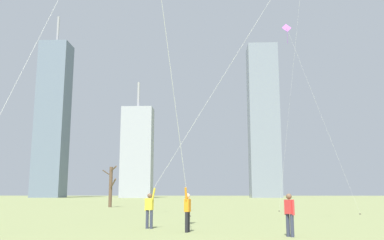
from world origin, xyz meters
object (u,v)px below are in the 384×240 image
Objects in this scene: kite_flyer_foreground_right_orange at (176,123)px; bare_tree_right_of_center at (111,185)px; kite_flyer_far_back_red at (186,146)px; distant_kite_high_overhead_purple at (296,52)px; bystander_far_off_by_trees at (289,212)px.

bare_tree_right_of_center is at bearing 108.01° from kite_flyer_foreground_right_orange.
kite_flyer_far_back_red is at bearing 85.42° from kite_flyer_foreground_right_orange.
kite_flyer_foreground_right_orange is at bearing -118.09° from distant_kite_high_overhead_purple.
distant_kite_high_overhead_purple is (8.22, 12.85, 9.10)m from kite_flyer_far_back_red.
kite_flyer_foreground_right_orange is 3.92× the size of bare_tree_right_of_center.
kite_flyer_foreground_right_orange is (-0.24, -3.00, 0.60)m from kite_flyer_far_back_red.
kite_flyer_foreground_right_orange is 1.18× the size of distant_kite_high_overhead_purple.
kite_flyer_foreground_right_orange is at bearing -71.99° from bare_tree_right_of_center.
distant_kite_high_overhead_purple is (8.46, 15.85, 8.50)m from kite_flyer_foreground_right_orange.
bare_tree_right_of_center is at bearing 110.25° from kite_flyer_far_back_red.
kite_flyer_far_back_red reaches higher than distant_kite_high_overhead_purple.
distant_kite_high_overhead_purple is (4.09, 16.08, 12.03)m from bystander_far_off_by_trees.
bare_tree_right_of_center is at bearing 114.91° from bystander_far_off_by_trees.
kite_flyer_far_back_red is 10.91× the size of bystander_far_off_by_trees.
kite_flyer_foreground_right_orange is 11.23× the size of bystander_far_off_by_trees.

